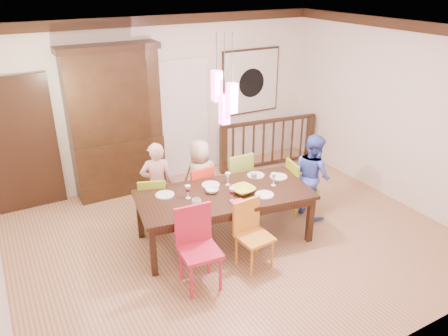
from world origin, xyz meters
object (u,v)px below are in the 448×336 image
balustrade (268,142)px  person_end_right (312,175)px  dining_table (224,198)px  chair_far_left (153,199)px  chair_end_right (302,184)px  china_hutch (115,122)px  person_far_left (157,184)px  person_far_mid (200,178)px

balustrade → person_end_right: (-0.48, -1.89, 0.17)m
dining_table → chair_far_left: 1.11m
chair_end_right → china_hutch: size_ratio=0.36×
chair_end_right → balustrade: bearing=-7.1°
balustrade → chair_end_right: bearing=-101.0°
chair_end_right → person_far_left: person_far_left is taller
person_far_left → person_far_mid: 0.69m
balustrade → person_far_left: bearing=-152.3°
chair_end_right → chair_far_left: bearing=83.5°
chair_far_left → person_far_mid: person_far_mid is taller
person_far_mid → person_far_left: bearing=6.0°
dining_table → china_hutch: bearing=119.5°
balustrade → person_far_mid: bearing=-145.1°
chair_end_right → person_end_right: 0.21m
dining_table → china_hutch: china_hutch is taller
dining_table → person_far_mid: 0.84m
dining_table → person_end_right: (1.55, -0.02, -0.01)m
chair_end_right → person_far_left: (-2.09, 0.82, 0.14)m
dining_table → china_hutch: 2.44m
dining_table → chair_end_right: (1.43, 0.06, -0.16)m
china_hutch → person_far_mid: china_hutch is taller
dining_table → person_far_mid: (0.03, 0.83, -0.06)m
china_hutch → person_far_left: (0.18, -1.34, -0.61)m
balustrade → person_end_right: size_ratio=1.52×
chair_end_right → dining_table: bearing=103.8°
chair_far_left → chair_end_right: chair_end_right is taller
dining_table → person_far_mid: person_far_mid is taller
dining_table → balustrade: balustrade is taller
person_end_right → china_hutch: bearing=51.1°
china_hutch → person_far_mid: size_ratio=2.05×
balustrade → person_far_mid: (-2.00, -1.04, 0.12)m
person_far_mid → dining_table: bearing=97.4°
dining_table → person_far_left: bearing=135.6°
person_far_left → person_end_right: 2.39m
chair_far_left → balustrade: 3.02m
china_hutch → person_end_right: china_hutch is taller
person_end_right → person_far_left: bearing=72.1°
china_hutch → person_far_mid: bearing=-58.0°
dining_table → balustrade: (2.03, 1.88, -0.18)m
chair_far_left → chair_end_right: 2.32m
person_far_mid → person_end_right: 1.74m
chair_far_left → person_end_right: (2.33, -0.79, 0.17)m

